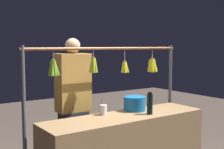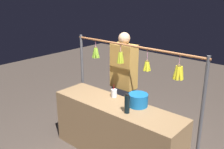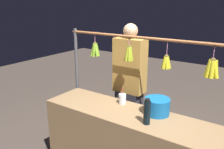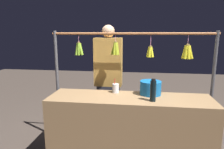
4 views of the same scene
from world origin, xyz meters
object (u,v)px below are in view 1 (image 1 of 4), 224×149
(water_bottle, at_px, (150,104))
(drink_cup, at_px, (103,110))
(blue_bucket, at_px, (135,103))
(vendor_person, at_px, (73,108))

(water_bottle, height_order, drink_cup, water_bottle)
(water_bottle, relative_size, blue_bucket, 0.99)
(blue_bucket, height_order, drink_cup, drink_cup)
(blue_bucket, height_order, vendor_person, vendor_person)
(drink_cup, xyz_separation_m, vendor_person, (0.16, -0.43, -0.04))
(vendor_person, bearing_deg, water_bottle, 131.34)
(drink_cup, distance_m, vendor_person, 0.46)
(water_bottle, bearing_deg, blue_bucket, -87.00)
(water_bottle, bearing_deg, vendor_person, -48.66)
(water_bottle, xyz_separation_m, blue_bucket, (0.01, -0.26, -0.04))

